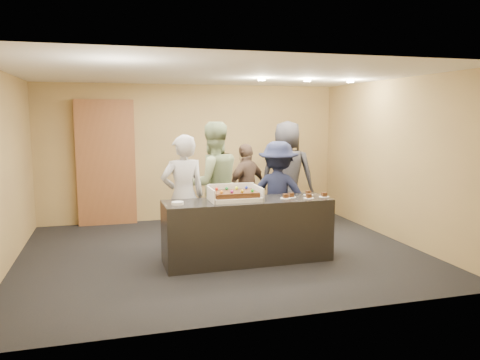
% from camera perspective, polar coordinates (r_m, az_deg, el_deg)
% --- Properties ---
extents(room, '(6.04, 6.00, 2.70)m').
position_cam_1_polar(room, '(7.07, -2.31, 1.83)').
color(room, black).
rests_on(room, ground).
extents(serving_counter, '(2.41, 0.74, 0.90)m').
position_cam_1_polar(serving_counter, '(6.76, 0.93, -6.19)').
color(serving_counter, black).
rests_on(serving_counter, floor).
extents(storage_cabinet, '(1.09, 0.15, 2.39)m').
position_cam_1_polar(storage_cabinet, '(9.29, -16.01, 2.03)').
color(storage_cabinet, brown).
rests_on(storage_cabinet, floor).
extents(cake_box, '(0.72, 0.49, 0.21)m').
position_cam_1_polar(cake_box, '(6.63, -0.67, -2.07)').
color(cake_box, white).
rests_on(cake_box, serving_counter).
extents(sheet_cake, '(0.61, 0.42, 0.12)m').
position_cam_1_polar(sheet_cake, '(6.60, -0.62, -1.68)').
color(sheet_cake, '#381E0C').
rests_on(sheet_cake, cake_box).
extents(plate_stack, '(0.16, 0.16, 0.04)m').
position_cam_1_polar(plate_stack, '(6.36, -7.62, -2.83)').
color(plate_stack, white).
rests_on(plate_stack, serving_counter).
extents(slice_a, '(0.15, 0.15, 0.07)m').
position_cam_1_polar(slice_a, '(6.80, 5.58, -2.07)').
color(slice_a, white).
rests_on(slice_a, serving_counter).
extents(slice_b, '(0.15, 0.15, 0.07)m').
position_cam_1_polar(slice_b, '(6.90, 6.26, -1.93)').
color(slice_b, white).
rests_on(slice_b, serving_counter).
extents(slice_c, '(0.15, 0.15, 0.07)m').
position_cam_1_polar(slice_c, '(6.85, 8.38, -2.04)').
color(slice_c, white).
rests_on(slice_c, serving_counter).
extents(slice_d, '(0.15, 0.15, 0.07)m').
position_cam_1_polar(slice_d, '(7.12, 8.33, -1.65)').
color(slice_d, white).
rests_on(slice_d, serving_counter).
extents(slice_e, '(0.15, 0.15, 0.07)m').
position_cam_1_polar(slice_e, '(7.00, 10.22, -1.86)').
color(slice_e, white).
rests_on(slice_e, serving_counter).
extents(person_server_grey, '(0.72, 0.53, 1.82)m').
position_cam_1_polar(person_server_grey, '(6.91, -6.92, -2.03)').
color(person_server_grey, '#ADACB2').
rests_on(person_server_grey, floor).
extents(person_sage_man, '(1.07, 0.89, 2.00)m').
position_cam_1_polar(person_sage_man, '(7.47, -3.33, -0.56)').
color(person_sage_man, gray).
rests_on(person_sage_man, floor).
extents(person_navy_man, '(1.26, 1.05, 1.69)m').
position_cam_1_polar(person_navy_man, '(7.46, 4.66, -1.77)').
color(person_navy_man, '#171C38').
rests_on(person_navy_man, floor).
extents(person_brown_extra, '(1.00, 0.82, 1.59)m').
position_cam_1_polar(person_brown_extra, '(8.46, 0.84, -0.94)').
color(person_brown_extra, brown).
rests_on(person_brown_extra, floor).
extents(person_dark_suit, '(1.16, 1.02, 2.00)m').
position_cam_1_polar(person_dark_suit, '(8.65, 5.75, 0.57)').
color(person_dark_suit, '#2C2B30').
rests_on(person_dark_suit, floor).
extents(ceiling_spotlights, '(1.72, 0.12, 0.03)m').
position_cam_1_polar(ceiling_spotlights, '(8.03, 8.19, 11.92)').
color(ceiling_spotlights, '#FFEAC6').
rests_on(ceiling_spotlights, ceiling).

